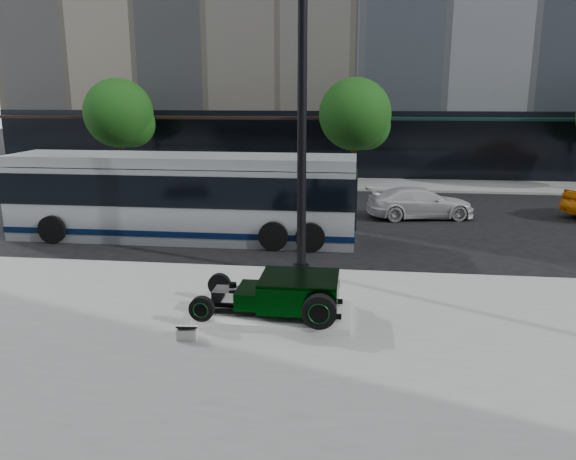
# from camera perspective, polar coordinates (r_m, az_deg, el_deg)

# --- Properties ---
(ground) EXTENTS (120.00, 120.00, 0.00)m
(ground) POSITION_cam_1_polar(r_m,az_deg,el_deg) (18.01, 2.98, -2.36)
(ground) COLOR black
(ground) RESTS_ON ground
(sidewalk_near) EXTENTS (70.00, 17.00, 0.12)m
(sidewalk_near) POSITION_cam_1_polar(r_m,az_deg,el_deg) (8.45, -2.59, -21.92)
(sidewalk_near) COLOR gray
(sidewalk_near) RESTS_ON ground
(sidewalk_far) EXTENTS (70.00, 4.00, 0.12)m
(sidewalk_far) POSITION_cam_1_polar(r_m,az_deg,el_deg) (31.67, 4.82, 4.72)
(sidewalk_far) COLOR gray
(sidewalk_far) RESTS_ON ground
(street_trees) EXTENTS (29.80, 3.80, 5.70)m
(street_trees) POSITION_cam_1_polar(r_m,az_deg,el_deg) (30.36, 7.09, 11.32)
(street_trees) COLOR black
(street_trees) RESTS_ON sidewalk_far
(display_plinth) EXTENTS (3.40, 1.80, 0.15)m
(display_plinth) POSITION_cam_1_polar(r_m,az_deg,el_deg) (12.69, -1.35, -8.45)
(display_plinth) COLOR silver
(display_plinth) RESTS_ON sidewalk_near
(hot_rod) EXTENTS (3.22, 2.00, 0.81)m
(hot_rod) POSITION_cam_1_polar(r_m,az_deg,el_deg) (12.47, 0.16, -6.38)
(hot_rod) COLOR black
(hot_rod) RESTS_ON display_plinth
(info_plaque) EXTENTS (0.43, 0.34, 0.31)m
(info_plaque) POSITION_cam_1_polar(r_m,az_deg,el_deg) (11.78, -10.21, -10.21)
(info_plaque) COLOR silver
(info_plaque) RESTS_ON sidewalk_near
(lamppost) EXTENTS (0.45, 0.45, 8.25)m
(lamppost) POSITION_cam_1_polar(r_m,az_deg,el_deg) (15.04, 1.42, 9.72)
(lamppost) COLOR black
(lamppost) RESTS_ON sidewalk_near
(transit_bus) EXTENTS (12.12, 2.88, 2.92)m
(transit_bus) POSITION_cam_1_polar(r_m,az_deg,el_deg) (19.97, -10.62, 3.40)
(transit_bus) COLOR #B0B6BA
(transit_bus) RESTS_ON ground
(white_sedan) EXTENTS (4.58, 2.55, 1.26)m
(white_sedan) POSITION_cam_1_polar(r_m,az_deg,el_deg) (23.59, 13.28, 2.71)
(white_sedan) COLOR silver
(white_sedan) RESTS_ON ground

